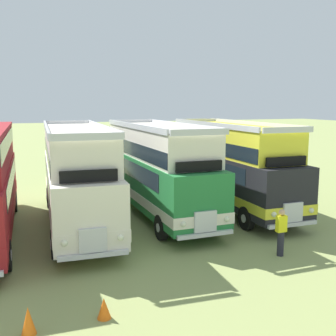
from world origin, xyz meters
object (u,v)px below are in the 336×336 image
at_px(bus_eighth_in_row, 158,167).
at_px(cone_mid_row, 104,308).
at_px(bus_seventh_in_row, 76,173).
at_px(cone_near_end, 28,321).
at_px(bus_ninth_in_row, 231,164).
at_px(marshal_person, 281,232).

height_order(bus_eighth_in_row, cone_mid_row, bus_eighth_in_row).
bearing_deg(bus_eighth_in_row, bus_seventh_in_row, -175.33).
bearing_deg(cone_near_end, bus_eighth_in_row, 54.76).
xyz_separation_m(bus_ninth_in_row, marshal_person, (-1.64, -6.69, -1.47)).
relative_size(bus_seventh_in_row, cone_near_end, 16.24).
xyz_separation_m(cone_near_end, marshal_person, (8.71, 2.19, 0.54)).
xyz_separation_m(cone_near_end, cone_mid_row, (1.84, 0.10, -0.07)).
relative_size(bus_eighth_in_row, bus_ninth_in_row, 1.01).
relative_size(bus_seventh_in_row, marshal_person, 6.50).
xyz_separation_m(bus_seventh_in_row, bus_eighth_in_row, (3.97, 0.32, -0.00)).
bearing_deg(bus_seventh_in_row, cone_near_end, -105.44).
bearing_deg(marshal_person, cone_near_end, -165.87).
bearing_deg(cone_mid_row, bus_ninth_in_row, 45.90).
xyz_separation_m(bus_eighth_in_row, cone_near_end, (-6.37, -9.01, -2.01)).
xyz_separation_m(bus_ninth_in_row, cone_mid_row, (-8.51, -8.78, -2.08)).
bearing_deg(bus_seventh_in_row, bus_ninth_in_row, 1.36).
distance_m(bus_seventh_in_row, bus_eighth_in_row, 3.98).
bearing_deg(bus_ninth_in_row, cone_mid_row, -134.10).
distance_m(bus_ninth_in_row, cone_mid_row, 12.40).
height_order(bus_ninth_in_row, cone_mid_row, bus_ninth_in_row).
bearing_deg(cone_mid_row, bus_seventh_in_row, 86.26).
xyz_separation_m(bus_eighth_in_row, cone_mid_row, (-4.53, -8.91, -2.08)).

